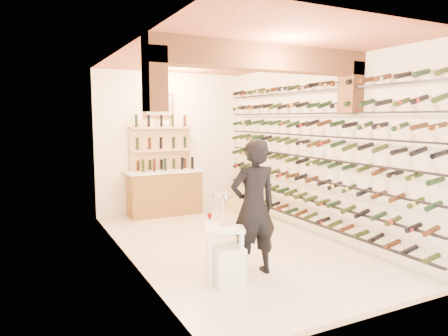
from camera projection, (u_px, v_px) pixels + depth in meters
name	position (u px, v px, depth m)	size (l,w,h in m)	color
ground	(232.00, 245.00, 7.13)	(6.00, 6.00, 0.00)	silver
room_shell	(240.00, 113.00, 6.63)	(3.52, 6.02, 3.21)	white
wine_rack	(305.00, 152.00, 7.62)	(0.32, 5.70, 2.56)	black
back_counter	(165.00, 191.00, 9.28)	(1.70, 0.62, 1.29)	olive
back_shelving	(161.00, 162.00, 9.41)	(1.40, 0.31, 2.73)	#DAB07A
tasting_table	(224.00, 235.00, 5.54)	(0.66, 0.66, 0.90)	white
white_stool	(227.00, 265.00, 5.46)	(0.39, 0.39, 0.49)	white
person	(253.00, 207.00, 5.70)	(0.69, 0.45, 1.89)	black
chrome_barstool	(223.00, 211.00, 7.73)	(0.40, 0.40, 0.77)	silver
crate_lower	(241.00, 204.00, 9.67)	(0.56, 0.39, 0.34)	#E3CA7C
crate_upper	(241.00, 192.00, 9.64)	(0.43, 0.30, 0.25)	#E3CA7C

